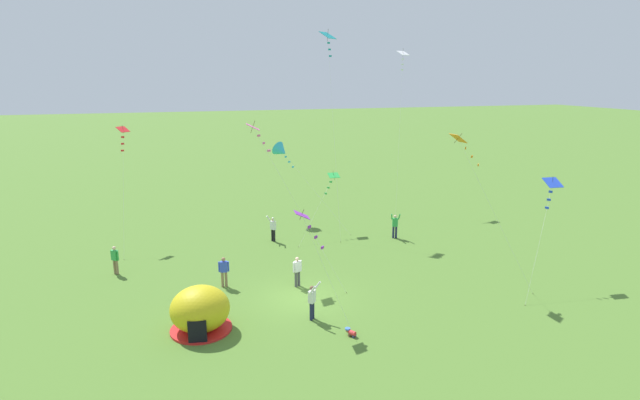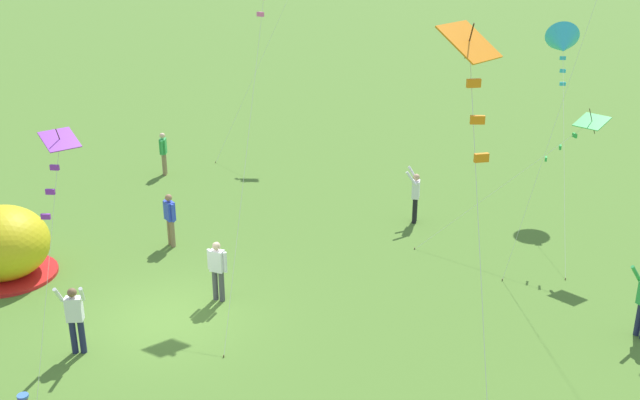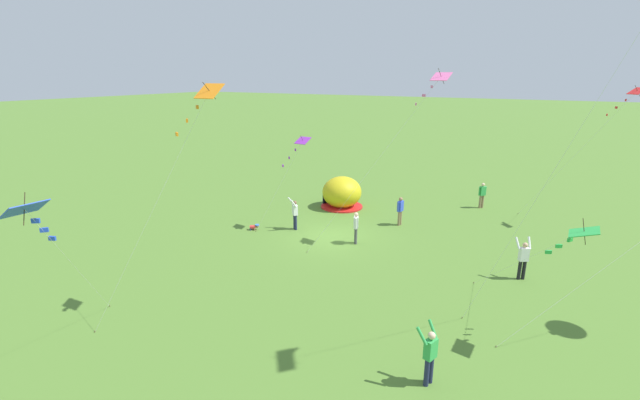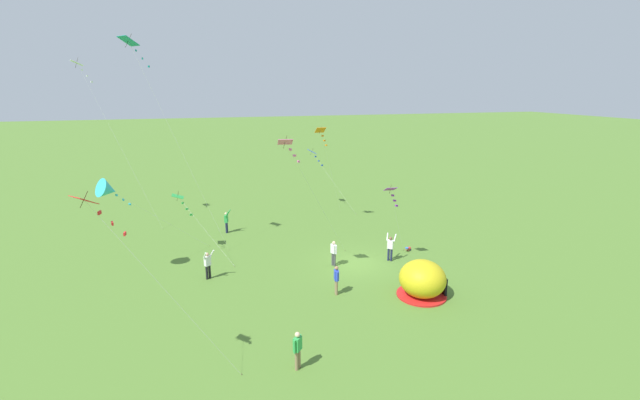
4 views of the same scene
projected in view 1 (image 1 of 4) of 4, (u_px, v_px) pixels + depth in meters
ground_plane at (301, 298)px, 26.25m from camera, size 300.00×300.00×0.00m
popup_tent at (200, 310)px, 22.71m from camera, size 2.81×2.81×2.10m
toddler_crawling at (351, 332)px, 22.38m from camera, size 0.44×0.53×0.32m
person_watching_sky at (395, 225)px, 35.76m from camera, size 0.71×0.60×1.89m
person_strolling at (115, 259)px, 29.21m from camera, size 0.46×0.43×1.72m
person_far_back at (297, 270)px, 27.48m from camera, size 0.55×0.37×1.72m
person_with_toddler at (224, 270)px, 27.44m from camera, size 0.58×0.30×1.72m
person_center_field at (273, 228)px, 35.04m from camera, size 0.67×0.72×1.89m
person_near_tent at (312, 300)px, 23.71m from camera, size 0.69×0.71×1.89m
kite_pink at (257, 133)px, 28.33m from camera, size 4.39×5.57×8.92m
kite_blue at (552, 187)px, 27.99m from camera, size 4.29×3.69×5.91m
kite_red at (123, 135)px, 34.27m from camera, size 0.96×5.42×8.09m
kite_white at (403, 58)px, 43.81m from camera, size 3.29×5.90×13.77m
kite_purple at (306, 222)px, 22.90m from camera, size 2.16×2.52×5.43m
kite_orange at (462, 145)px, 26.63m from camera, size 3.68×3.44×8.42m
kite_teal at (328, 41)px, 36.69m from camera, size 1.41×6.06×14.72m
kite_cyan at (282, 151)px, 39.44m from camera, size 4.72×6.54×6.34m
kite_green at (332, 179)px, 37.05m from camera, size 4.05×3.76×4.56m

